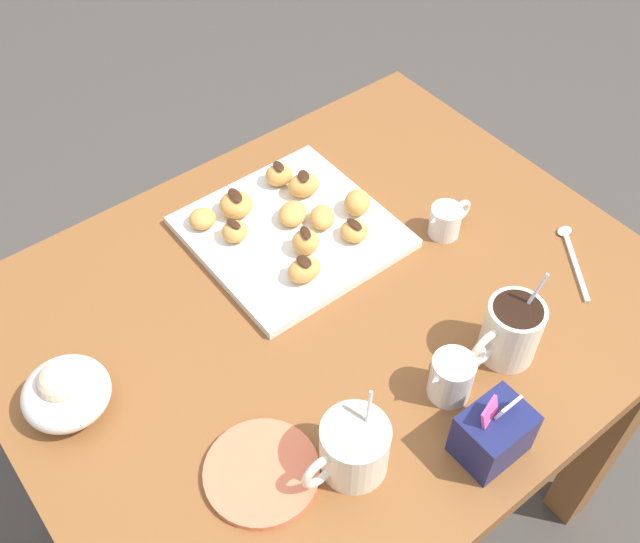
# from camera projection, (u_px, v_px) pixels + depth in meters

# --- Properties ---
(ground_plane) EXTENTS (8.00, 8.00, 0.00)m
(ground_plane) POSITION_uv_depth(u_px,v_px,m) (327.00, 505.00, 1.71)
(ground_plane) COLOR #423D38
(dining_table) EXTENTS (0.99, 0.79, 0.76)m
(dining_table) POSITION_uv_depth(u_px,v_px,m) (329.00, 355.00, 1.25)
(dining_table) COLOR brown
(dining_table) RESTS_ON ground_plane
(pastry_plate_square) EXTENTS (0.31, 0.31, 0.02)m
(pastry_plate_square) POSITION_uv_depth(u_px,v_px,m) (292.00, 232.00, 1.22)
(pastry_plate_square) COLOR silver
(pastry_plate_square) RESTS_ON dining_table
(coffee_mug_cream_left) EXTENTS (0.12, 0.08, 0.15)m
(coffee_mug_cream_left) POSITION_uv_depth(u_px,v_px,m) (510.00, 330.00, 1.03)
(coffee_mug_cream_left) COLOR silver
(coffee_mug_cream_left) RESTS_ON dining_table
(coffee_mug_cream_right) EXTENTS (0.13, 0.09, 0.13)m
(coffee_mug_cream_right) POSITION_uv_depth(u_px,v_px,m) (353.00, 447.00, 0.92)
(coffee_mug_cream_right) COLOR silver
(coffee_mug_cream_right) RESTS_ON dining_table
(cream_pitcher_white) EXTENTS (0.10, 0.06, 0.07)m
(cream_pitcher_white) POSITION_uv_depth(u_px,v_px,m) (453.00, 375.00, 1.00)
(cream_pitcher_white) COLOR silver
(cream_pitcher_white) RESTS_ON dining_table
(sugar_caddy) EXTENTS (0.09, 0.07, 0.11)m
(sugar_caddy) POSITION_uv_depth(u_px,v_px,m) (493.00, 433.00, 0.94)
(sugar_caddy) COLOR #191E51
(sugar_caddy) RESTS_ON dining_table
(ice_cream_bowl) EXTENTS (0.12, 0.12, 0.09)m
(ice_cream_bowl) POSITION_uv_depth(u_px,v_px,m) (65.00, 391.00, 0.99)
(ice_cream_bowl) COLOR silver
(ice_cream_bowl) RESTS_ON dining_table
(chocolate_sauce_pitcher) EXTENTS (0.09, 0.05, 0.06)m
(chocolate_sauce_pitcher) POSITION_uv_depth(u_px,v_px,m) (445.00, 219.00, 1.21)
(chocolate_sauce_pitcher) COLOR silver
(chocolate_sauce_pitcher) RESTS_ON dining_table
(saucer_coral_left) EXTENTS (0.15, 0.15, 0.01)m
(saucer_coral_left) POSITION_uv_depth(u_px,v_px,m) (262.00, 472.00, 0.95)
(saucer_coral_left) COLOR #E5704C
(saucer_coral_left) RESTS_ON dining_table
(loose_spoon_near_saucer) EXTENTS (0.11, 0.13, 0.01)m
(loose_spoon_near_saucer) POSITION_uv_depth(u_px,v_px,m) (571.00, 253.00, 1.20)
(loose_spoon_near_saucer) COLOR silver
(loose_spoon_near_saucer) RESTS_ON dining_table
(beignet_0) EXTENTS (0.06, 0.07, 0.03)m
(beignet_0) POSITION_uv_depth(u_px,v_px,m) (322.00, 217.00, 1.21)
(beignet_0) COLOR #D19347
(beignet_0) RESTS_ON pastry_plate_square
(beignet_1) EXTENTS (0.05, 0.05, 0.03)m
(beignet_1) POSITION_uv_depth(u_px,v_px,m) (235.00, 232.00, 1.19)
(beignet_1) COLOR #D19347
(beignet_1) RESTS_ON pastry_plate_square
(chocolate_drizzle_1) EXTENTS (0.02, 0.03, 0.00)m
(chocolate_drizzle_1) POSITION_uv_depth(u_px,v_px,m) (234.00, 224.00, 1.18)
(chocolate_drizzle_1) COLOR #381E11
(chocolate_drizzle_1) RESTS_ON beignet_1
(beignet_2) EXTENTS (0.07, 0.06, 0.04)m
(beignet_2) POSITION_uv_depth(u_px,v_px,m) (304.00, 185.00, 1.26)
(beignet_2) COLOR #D19347
(beignet_2) RESTS_ON pastry_plate_square
(chocolate_drizzle_2) EXTENTS (0.03, 0.04, 0.00)m
(chocolate_drizzle_2) POSITION_uv_depth(u_px,v_px,m) (304.00, 176.00, 1.24)
(chocolate_drizzle_2) COLOR #381E11
(chocolate_drizzle_2) RESTS_ON beignet_2
(beignet_3) EXTENTS (0.07, 0.06, 0.04)m
(beignet_3) POSITION_uv_depth(u_px,v_px,m) (357.00, 202.00, 1.23)
(beignet_3) COLOR #D19347
(beignet_3) RESTS_ON pastry_plate_square
(beignet_4) EXTENTS (0.06, 0.06, 0.04)m
(beignet_4) POSITION_uv_depth(u_px,v_px,m) (279.00, 175.00, 1.28)
(beignet_4) COLOR #D19347
(beignet_4) RESTS_ON pastry_plate_square
(chocolate_drizzle_4) EXTENTS (0.02, 0.03, 0.00)m
(chocolate_drizzle_4) POSITION_uv_depth(u_px,v_px,m) (279.00, 166.00, 1.26)
(chocolate_drizzle_4) COLOR #381E11
(chocolate_drizzle_4) RESTS_ON beignet_4
(beignet_5) EXTENTS (0.06, 0.05, 0.04)m
(beignet_5) POSITION_uv_depth(u_px,v_px,m) (304.00, 270.00, 1.13)
(beignet_5) COLOR #D19347
(beignet_5) RESTS_ON pastry_plate_square
(chocolate_drizzle_5) EXTENTS (0.02, 0.03, 0.00)m
(chocolate_drizzle_5) POSITION_uv_depth(u_px,v_px,m) (304.00, 261.00, 1.12)
(chocolate_drizzle_5) COLOR #381E11
(chocolate_drizzle_5) RESTS_ON beignet_5
(beignet_6) EXTENTS (0.07, 0.07, 0.04)m
(beignet_6) POSITION_uv_depth(u_px,v_px,m) (236.00, 205.00, 1.23)
(beignet_6) COLOR #D19347
(beignet_6) RESTS_ON pastry_plate_square
(chocolate_drizzle_6) EXTENTS (0.03, 0.04, 0.00)m
(chocolate_drizzle_6) POSITION_uv_depth(u_px,v_px,m) (235.00, 195.00, 1.21)
(chocolate_drizzle_6) COLOR #381E11
(chocolate_drizzle_6) RESTS_ON beignet_6
(beignet_7) EXTENTS (0.07, 0.07, 0.03)m
(beignet_7) POSITION_uv_depth(u_px,v_px,m) (293.00, 214.00, 1.22)
(beignet_7) COLOR #D19347
(beignet_7) RESTS_ON pastry_plate_square
(beignet_8) EXTENTS (0.05, 0.05, 0.03)m
(beignet_8) POSITION_uv_depth(u_px,v_px,m) (202.00, 219.00, 1.21)
(beignet_8) COLOR #D19347
(beignet_8) RESTS_ON pastry_plate_square
(beignet_9) EXTENTS (0.06, 0.06, 0.04)m
(beignet_9) POSITION_uv_depth(u_px,v_px,m) (306.00, 242.00, 1.17)
(beignet_9) COLOR #D19347
(beignet_9) RESTS_ON pastry_plate_square
(chocolate_drizzle_9) EXTENTS (0.02, 0.03, 0.00)m
(chocolate_drizzle_9) POSITION_uv_depth(u_px,v_px,m) (305.00, 233.00, 1.15)
(chocolate_drizzle_9) COLOR #381E11
(chocolate_drizzle_9) RESTS_ON beignet_9
(beignet_10) EXTENTS (0.06, 0.06, 0.03)m
(beignet_10) POSITION_uv_depth(u_px,v_px,m) (354.00, 231.00, 1.19)
(beignet_10) COLOR #D19347
(beignet_10) RESTS_ON pastry_plate_square
(chocolate_drizzle_10) EXTENTS (0.02, 0.03, 0.00)m
(chocolate_drizzle_10) POSITION_uv_depth(u_px,v_px,m) (355.00, 224.00, 1.18)
(chocolate_drizzle_10) COLOR #381E11
(chocolate_drizzle_10) RESTS_ON beignet_10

